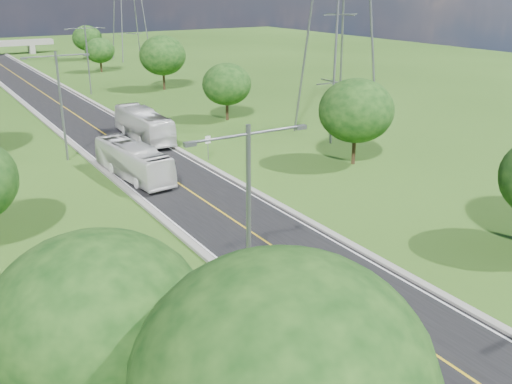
% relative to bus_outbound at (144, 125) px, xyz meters
% --- Properties ---
extents(ground, '(260.00, 260.00, 0.00)m').
position_rel_bus_outbound_xyz_m(ground, '(-2.86, 11.81, -1.65)').
color(ground, '#284814').
rests_on(ground, ground).
extents(road, '(8.00, 150.00, 0.06)m').
position_rel_bus_outbound_xyz_m(road, '(-2.86, 17.81, -1.62)').
color(road, black).
rests_on(road, ground).
extents(curb_left, '(0.50, 150.00, 0.22)m').
position_rel_bus_outbound_xyz_m(curb_left, '(-7.11, 17.81, -1.54)').
color(curb_left, gray).
rests_on(curb_left, ground).
extents(curb_right, '(0.50, 150.00, 0.22)m').
position_rel_bus_outbound_xyz_m(curb_right, '(1.39, 17.81, -1.54)').
color(curb_right, gray).
rests_on(curb_right, ground).
extents(speed_limit_sign, '(0.55, 0.09, 2.40)m').
position_rel_bus_outbound_xyz_m(speed_limit_sign, '(2.34, -10.20, -0.05)').
color(speed_limit_sign, slate).
rests_on(speed_limit_sign, ground).
extents(streetlight_near_left, '(5.90, 0.25, 10.00)m').
position_rel_bus_outbound_xyz_m(streetlight_near_left, '(-8.86, -36.19, 4.29)').
color(streetlight_near_left, slate).
rests_on(streetlight_near_left, ground).
extents(streetlight_mid_left, '(5.90, 0.25, 10.00)m').
position_rel_bus_outbound_xyz_m(streetlight_mid_left, '(-8.86, -3.19, 4.29)').
color(streetlight_mid_left, slate).
rests_on(streetlight_mid_left, ground).
extents(streetlight_far_right, '(5.90, 0.25, 10.00)m').
position_rel_bus_outbound_xyz_m(streetlight_far_right, '(3.14, 29.81, 4.29)').
color(streetlight_far_right, slate).
rests_on(streetlight_far_right, ground).
extents(power_tower_near, '(9.00, 6.40, 28.00)m').
position_rel_bus_outbound_xyz_m(power_tower_near, '(19.14, -8.19, 12.35)').
color(power_tower_near, slate).
rests_on(power_tower_near, ground).
extents(tree_la, '(7.14, 7.14, 8.30)m').
position_rel_bus_outbound_xyz_m(tree_la, '(-16.86, -40.19, 3.61)').
color(tree_la, black).
rests_on(tree_la, ground).
extents(tree_lf, '(7.98, 7.98, 9.28)m').
position_rel_bus_outbound_xyz_m(tree_lf, '(-13.86, -46.19, 4.23)').
color(tree_lf, black).
rests_on(tree_lf, ground).
extents(tree_rb, '(6.72, 6.72, 7.82)m').
position_rel_bus_outbound_xyz_m(tree_rb, '(13.14, -18.19, 3.30)').
color(tree_rb, black).
rests_on(tree_rb, ground).
extents(tree_rc, '(5.88, 5.88, 6.84)m').
position_rel_bus_outbound_xyz_m(tree_rc, '(12.14, 3.81, 2.68)').
color(tree_rc, black).
rests_on(tree_rc, ground).
extents(tree_rd, '(7.14, 7.14, 8.30)m').
position_rel_bus_outbound_xyz_m(tree_rd, '(14.14, 27.81, 3.61)').
color(tree_rd, black).
rests_on(tree_rd, ground).
extents(tree_re, '(5.46, 5.46, 6.35)m').
position_rel_bus_outbound_xyz_m(tree_re, '(11.64, 51.81, 2.37)').
color(tree_re, black).
rests_on(tree_re, ground).
extents(tree_rf, '(6.30, 6.30, 7.33)m').
position_rel_bus_outbound_xyz_m(tree_rf, '(15.14, 71.81, 2.99)').
color(tree_rf, black).
rests_on(tree_rf, ground).
extents(bus_outbound, '(2.93, 11.50, 3.19)m').
position_rel_bus_outbound_xyz_m(bus_outbound, '(0.00, 0.00, 0.00)').
color(bus_outbound, white).
rests_on(bus_outbound, road).
extents(bus_inbound, '(3.43, 10.72, 2.93)m').
position_rel_bus_outbound_xyz_m(bus_inbound, '(-5.39, -11.50, -0.13)').
color(bus_inbound, white).
rests_on(bus_inbound, road).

